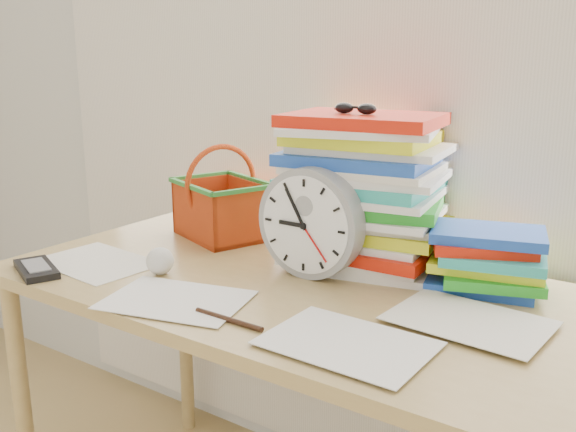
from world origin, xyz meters
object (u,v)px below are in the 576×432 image
Objects in this scene: clock at (311,223)px; paper_stack at (365,190)px; book_stack at (487,260)px; calculator at (36,269)px; desk at (298,315)px; basket at (222,192)px.

paper_stack is at bearing 72.22° from clock.
calculator is at bearing -151.54° from book_stack.
book_stack is (0.36, 0.15, -0.06)m from clock.
paper_stack is at bearing 63.35° from calculator.
desk is 0.62m from calculator.
book_stack is at bearing 22.37° from clock.
desk is at bearing 50.72° from calculator.
book_stack reaches higher than desk.
basket is (-0.38, 0.19, 0.20)m from desk.
book_stack is (0.31, -0.01, -0.12)m from paper_stack.
book_stack is 1.64× the size of calculator.
basket is at bearing 94.27° from calculator.
clock is at bearing 95.38° from desk.
paper_stack reaches higher than clock.
clock reaches higher than desk.
paper_stack is 0.80m from calculator.
clock is 0.40m from basket.
calculator is (-0.54, -0.34, -0.12)m from clock.
book_stack is 0.74m from basket.
paper_stack is at bearing 23.48° from basket.
paper_stack is 0.33m from book_stack.
paper_stack reaches higher than calculator.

